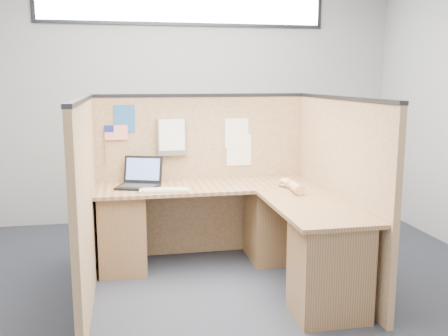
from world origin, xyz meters
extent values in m
plane|color=black|center=(0.00, 0.00, 0.00)|extent=(5.00, 5.00, 0.00)
plane|color=#A8ABAE|center=(0.00, 2.25, 1.40)|extent=(5.00, 0.00, 5.00)
plane|color=#A8ABAE|center=(0.00, -2.25, 1.40)|extent=(5.00, 0.00, 5.00)
cube|color=#232328|center=(0.00, 2.24, 2.45)|extent=(3.30, 0.02, 0.38)
cube|color=white|center=(0.00, 2.22, 2.45)|extent=(3.20, 0.01, 0.30)
cube|color=brown|center=(0.00, 1.00, 0.75)|extent=(2.05, 0.05, 1.50)
cube|color=#232328|center=(0.00, 1.00, 1.51)|extent=(2.05, 0.06, 0.03)
cube|color=brown|center=(-1.00, 0.10, 0.75)|extent=(0.05, 1.80, 1.50)
cube|color=#232328|center=(-1.00, 0.10, 1.51)|extent=(0.06, 1.80, 0.03)
cube|color=brown|center=(1.00, 0.10, 0.75)|extent=(0.05, 1.80, 1.50)
cube|color=#232328|center=(1.00, 0.10, 1.51)|extent=(0.06, 1.80, 0.03)
cube|color=brown|center=(0.00, 0.68, 0.71)|extent=(1.95, 0.60, 0.03)
cube|color=brown|center=(0.68, -0.20, 0.71)|extent=(0.60, 1.15, 0.03)
cube|color=brown|center=(-0.75, 0.68, 0.35)|extent=(0.40, 0.50, 0.70)
cube|color=brown|center=(0.60, 0.68, 0.35)|extent=(0.40, 0.50, 0.70)
cube|color=brown|center=(0.68, -0.52, 0.35)|extent=(0.50, 0.40, 0.70)
cube|color=black|center=(-0.60, 0.68, 0.74)|extent=(0.42, 0.36, 0.02)
cube|color=black|center=(-0.60, 0.85, 0.87)|extent=(0.35, 0.18, 0.24)
cube|color=#3F5885|center=(-0.60, 0.84, 0.87)|extent=(0.31, 0.15, 0.19)
cube|color=tan|center=(-0.39, 0.48, 0.74)|extent=(0.42, 0.18, 0.02)
cube|color=silver|center=(-0.39, 0.48, 0.75)|extent=(0.38, 0.15, 0.01)
ellipsoid|color=silver|center=(0.67, 0.48, 0.75)|extent=(0.12, 0.07, 0.05)
ellipsoid|color=tan|center=(0.67, 0.47, 0.78)|extent=(0.10, 0.12, 0.05)
cylinder|color=tan|center=(0.67, 0.41, 0.77)|extent=(0.07, 0.05, 0.07)
cylinder|color=tan|center=(0.69, 0.26, 0.77)|extent=(0.11, 0.29, 0.09)
cube|color=#22579B|center=(-0.70, 0.97, 1.31)|extent=(0.19, 0.01, 0.25)
cylinder|color=olive|center=(-0.88, 0.96, 1.08)|extent=(0.01, 0.01, 0.36)
cube|color=red|center=(-0.78, 0.96, 1.19)|extent=(0.21, 0.00, 0.13)
cube|color=navy|center=(-0.84, 0.95, 1.22)|extent=(0.08, 0.00, 0.06)
cube|color=slate|center=(-0.28, 0.94, 1.14)|extent=(0.27, 0.05, 0.34)
cube|color=white|center=(-0.28, 0.92, 1.16)|extent=(0.23, 0.01, 0.29)
cube|color=white|center=(0.34, 0.97, 1.15)|extent=(0.23, 0.01, 0.29)
cube|color=white|center=(0.36, 0.97, 1.00)|extent=(0.23, 0.01, 0.30)
camera|label=1|loc=(-0.69, -3.62, 1.66)|focal=40.00mm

